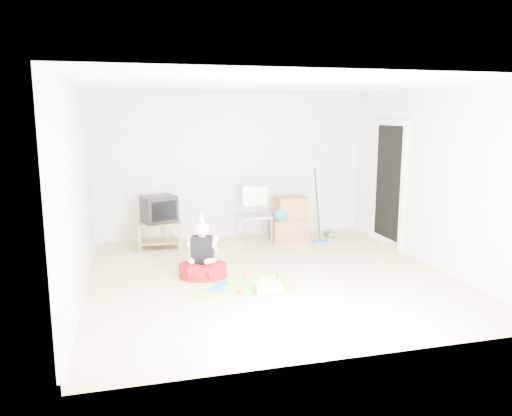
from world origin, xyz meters
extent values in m
plane|color=beige|center=(0.00, 0.00, 0.00)|extent=(5.00, 5.00, 0.00)
cube|color=black|center=(2.48, 1.20, 1.02)|extent=(0.02, 0.90, 2.05)
cube|color=olive|center=(-1.39, 1.90, 0.43)|extent=(0.74, 0.49, 0.03)
cube|color=olive|center=(-1.39, 1.90, 0.12)|extent=(0.74, 0.49, 0.03)
cube|color=olive|center=(-1.73, 1.73, 0.22)|extent=(0.05, 0.05, 0.45)
cube|color=olive|center=(-1.07, 1.68, 0.22)|extent=(0.05, 0.05, 0.45)
cube|color=olive|center=(-1.70, 2.11, 0.22)|extent=(0.05, 0.05, 0.45)
cube|color=olive|center=(-1.05, 2.07, 0.22)|extent=(0.05, 0.05, 0.45)
cube|color=black|center=(-1.39, 1.90, 0.67)|extent=(0.63, 0.58, 0.45)
cube|color=#95969B|center=(0.27, 1.74, 0.50)|extent=(0.50, 0.48, 0.03)
cylinder|color=#95969B|center=(0.05, 1.75, 0.52)|extent=(0.02, 0.02, 1.03)
cylinder|color=#95969B|center=(0.48, 1.72, 0.52)|extent=(0.02, 0.02, 1.03)
cube|color=#916646|center=(0.87, 1.81, 0.20)|extent=(0.63, 0.49, 0.41)
cube|color=#916646|center=(0.92, 1.84, 0.60)|extent=(0.55, 0.44, 0.38)
ellipsoid|color=#0C7B84|center=(0.69, 1.67, 0.51)|extent=(0.27, 0.19, 0.22)
cube|color=blue|center=(1.40, 1.55, 0.02)|extent=(0.32, 0.13, 0.03)
cylinder|color=black|center=(1.40, 1.55, 0.66)|extent=(0.05, 0.43, 1.25)
cube|color=#246D42|center=(1.71, 1.90, 0.01)|extent=(0.22, 0.27, 0.03)
cube|color=#B03825|center=(1.71, 1.90, 0.04)|extent=(0.19, 0.24, 0.03)
cube|color=beige|center=(1.71, 1.90, 0.07)|extent=(0.18, 0.23, 0.03)
cube|color=#246D42|center=(1.71, 1.90, 0.09)|extent=(0.19, 0.23, 0.03)
cylinder|color=maroon|center=(-0.92, 0.18, 0.09)|extent=(0.84, 0.84, 0.18)
cube|color=black|center=(-0.92, 0.18, 0.38)|extent=(0.34, 0.26, 0.40)
sphere|color=#FFD6AA|center=(-0.92, 0.18, 0.69)|extent=(0.27, 0.27, 0.21)
cone|color=white|center=(-0.92, 0.18, 0.87)|extent=(0.11, 0.11, 0.16)
cube|color=#E02F91|center=(-0.49, -0.28, 0.00)|extent=(1.34, 1.02, 0.01)
cube|color=silver|center=(-0.19, -0.61, 0.05)|extent=(0.37, 0.31, 0.09)
cube|color=#44C05C|center=(-0.19, -0.61, 0.01)|extent=(0.37, 0.31, 0.01)
cylinder|color=beige|center=(-0.32, -0.65, 0.13)|extent=(0.01, 0.01, 0.07)
cylinder|color=beige|center=(-0.27, -0.65, 0.13)|extent=(0.01, 0.01, 0.07)
cylinder|color=beige|center=(-0.22, -0.66, 0.13)|extent=(0.01, 0.01, 0.07)
cylinder|color=beige|center=(-0.18, -0.66, 0.13)|extent=(0.01, 0.01, 0.07)
cylinder|color=beige|center=(-0.13, -0.67, 0.13)|extent=(0.01, 0.01, 0.07)
cylinder|color=beige|center=(-0.08, -0.68, 0.13)|extent=(0.01, 0.01, 0.07)
cylinder|color=beige|center=(-0.30, -0.54, 0.13)|extent=(0.01, 0.01, 0.07)
cylinder|color=beige|center=(-0.26, -0.54, 0.13)|extent=(0.01, 0.01, 0.07)
cylinder|color=beige|center=(-0.21, -0.55, 0.13)|extent=(0.01, 0.01, 0.07)
cylinder|color=beige|center=(-0.16, -0.55, 0.13)|extent=(0.01, 0.01, 0.07)
cylinder|color=beige|center=(-0.11, -0.56, 0.13)|extent=(0.01, 0.01, 0.07)
cylinder|color=blue|center=(-0.73, -0.17, 0.01)|extent=(0.25, 0.25, 0.01)
cylinder|color=blue|center=(-0.83, -0.39, 0.01)|extent=(0.25, 0.25, 0.01)
cylinder|color=orange|center=(-0.36, -0.04, 0.04)|extent=(0.08, 0.08, 0.07)
cylinder|color=orange|center=(-0.55, -0.61, 0.05)|extent=(0.08, 0.08, 0.09)
cone|color=#1942AF|center=(-0.02, -0.43, 0.08)|extent=(0.14, 0.14, 0.16)
camera|label=1|loc=(-1.88, -6.43, 2.23)|focal=35.00mm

